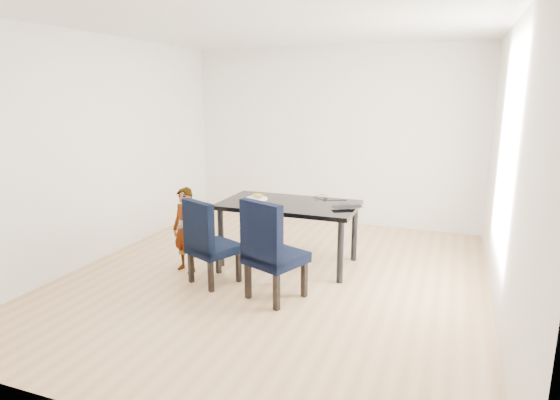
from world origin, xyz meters
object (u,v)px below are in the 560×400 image
at_px(chair_left, 214,241).
at_px(child, 186,230).
at_px(chair_right, 276,249).
at_px(laptop, 346,206).
at_px(plate, 256,199).
at_px(dining_table, 289,233).

distance_m(chair_left, child, 0.50).
bearing_deg(child, chair_left, -8.26).
distance_m(chair_right, laptop, 1.11).
height_order(chair_left, child, child).
bearing_deg(chair_left, child, -177.26).
height_order(chair_left, plate, chair_left).
relative_size(chair_right, plate, 3.78).
bearing_deg(plate, child, -130.59).
relative_size(chair_left, laptop, 2.73).
bearing_deg(chair_left, dining_table, 80.42).
xyz_separation_m(dining_table, laptop, (0.68, 0.01, 0.39)).
bearing_deg(plate, laptop, -1.58).
distance_m(dining_table, laptop, 0.78).
bearing_deg(laptop, chair_right, 33.57).
distance_m(chair_right, child, 1.27).
bearing_deg(dining_table, plate, 175.20).
bearing_deg(chair_left, plate, 106.06).
distance_m(chair_left, chair_right, 0.78).
bearing_deg(chair_right, laptop, 86.04).
height_order(dining_table, child, child).
bearing_deg(laptop, child, -9.38).
xyz_separation_m(chair_right, laptop, (0.47, 0.97, 0.25)).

